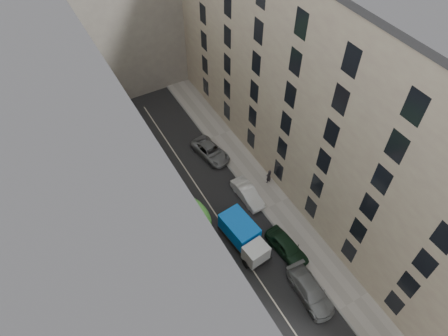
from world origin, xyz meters
TOP-DOWN VIEW (x-y plane):
  - ground at (0.00, 0.00)m, footprint 120.00×120.00m
  - road_surface at (0.00, 0.00)m, footprint 8.00×44.00m
  - sidewalk_left at (-5.50, 0.00)m, footprint 3.00×44.00m
  - sidewalk_right at (5.50, 0.00)m, footprint 3.00×44.00m
  - building_left at (-11.00, 0.00)m, footprint 8.00×44.00m
  - building_right at (11.00, 0.00)m, footprint 8.00×44.00m
  - building_endcap at (0.00, 28.00)m, footprint 18.00×12.00m
  - tarp_truck at (0.60, -2.17)m, footprint 2.58×5.41m
  - car_left_2 at (-2.80, -6.71)m, footprint 2.91×5.20m
  - car_left_3 at (-3.33, -1.85)m, footprint 2.69×4.96m
  - car_left_4 at (-3.60, 3.40)m, footprint 2.25×4.54m
  - car_left_5 at (-2.95, 11.00)m, footprint 2.25×4.73m
  - car_left_6 at (-2.80, 16.60)m, footprint 2.80×5.32m
  - car_right_1 at (2.80, -8.80)m, footprint 2.19×4.92m
  - car_right_2 at (3.47, -4.60)m, footprint 2.16×4.55m
  - car_right_3 at (3.60, 2.04)m, footprint 1.57×4.18m
  - car_right_4 at (3.18, 8.79)m, footprint 2.99×5.07m
  - tree_mid at (-4.50, -1.11)m, footprint 5.22×4.94m
  - tree_far at (-5.60, 14.68)m, footprint 5.51×5.27m
  - lamp_post at (-4.20, -7.88)m, footprint 0.36×0.36m
  - pedestrian at (6.40, 2.63)m, footprint 0.68×0.51m

SIDE VIEW (x-z plane):
  - ground at x=0.00m, z-range 0.00..0.00m
  - road_surface at x=0.00m, z-range 0.00..0.02m
  - sidewalk_left at x=-5.50m, z-range 0.00..0.15m
  - sidewalk_right at x=5.50m, z-range 0.00..0.15m
  - car_right_4 at x=3.18m, z-range 0.00..1.32m
  - car_right_3 at x=3.60m, z-range 0.00..1.36m
  - car_left_3 at x=-3.33m, z-range 0.00..1.37m
  - car_left_2 at x=-2.80m, z-range 0.00..1.37m
  - car_right_1 at x=2.80m, z-range 0.00..1.40m
  - car_left_6 at x=-2.80m, z-range 0.00..1.43m
  - car_left_4 at x=-3.60m, z-range 0.00..1.49m
  - car_left_5 at x=-2.95m, z-range 0.00..1.50m
  - car_right_2 at x=3.47m, z-range 0.00..1.50m
  - pedestrian at x=6.40m, z-range 0.15..1.84m
  - tarp_truck at x=0.60m, z-range 0.12..2.53m
  - lamp_post at x=-4.20m, z-range 0.90..7.58m
  - tree_mid at x=-4.50m, z-range 1.25..8.75m
  - tree_far at x=-5.60m, z-range 1.60..10.44m
  - building_endcap at x=0.00m, z-range 0.00..18.00m
  - building_left at x=-11.00m, z-range 0.00..20.00m
  - building_right at x=11.00m, z-range 0.00..20.00m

